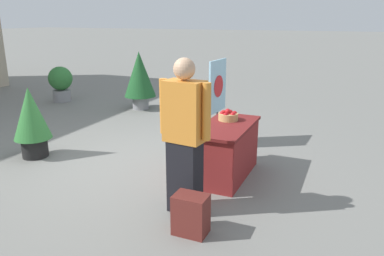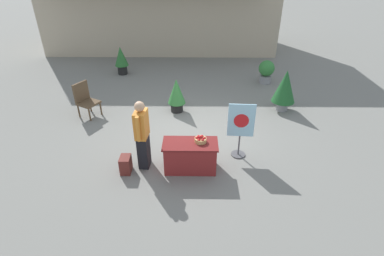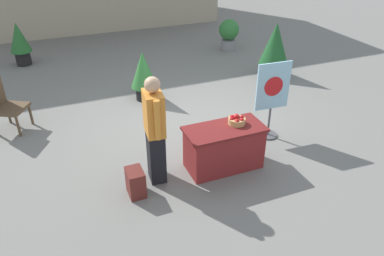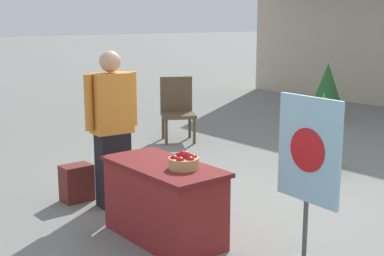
{
  "view_description": "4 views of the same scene",
  "coord_description": "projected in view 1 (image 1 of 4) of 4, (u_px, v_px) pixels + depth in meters",
  "views": [
    {
      "loc": [
        -4.46,
        -2.94,
        2.11
      ],
      "look_at": [
        -0.08,
        -1.05,
        0.7
      ],
      "focal_mm": 35.0,
      "sensor_mm": 36.0,
      "label": 1
    },
    {
      "loc": [
        0.23,
        -7.16,
        4.53
      ],
      "look_at": [
        0.16,
        -1.21,
        0.99
      ],
      "focal_mm": 28.0,
      "sensor_mm": 36.0,
      "label": 2
    },
    {
      "loc": [
        -2.27,
        -5.96,
        3.67
      ],
      "look_at": [
        -0.25,
        -1.0,
        0.57
      ],
      "focal_mm": 35.0,
      "sensor_mm": 36.0,
      "label": 3
    },
    {
      "loc": [
        4.0,
        -4.25,
        2.05
      ],
      "look_at": [
        -0.07,
        -0.96,
        0.98
      ],
      "focal_mm": 50.0,
      "sensor_mm": 36.0,
      "label": 4
    }
  ],
  "objects": [
    {
      "name": "ground_plane",
      "position": [
        131.0,
        163.0,
        5.65
      ],
      "size": [
        120.0,
        120.0,
        0.0
      ],
      "primitive_type": "plane",
      "color": "slate"
    },
    {
      "name": "display_table",
      "position": [
        226.0,
        150.0,
        5.09
      ],
      "size": [
        1.28,
        0.62,
        0.73
      ],
      "color": "maroon",
      "rests_on": "ground_plane"
    },
    {
      "name": "apple_basket",
      "position": [
        228.0,
        115.0,
        5.2
      ],
      "size": [
        0.28,
        0.28,
        0.16
      ],
      "color": "tan",
      "rests_on": "display_table"
    },
    {
      "name": "person_visitor",
      "position": [
        185.0,
        136.0,
        4.02
      ],
      "size": [
        0.3,
        0.61,
        1.72
      ],
      "rotation": [
        0.0,
        0.0,
        -0.1
      ],
      "color": "black",
      "rests_on": "ground_plane"
    },
    {
      "name": "backpack",
      "position": [
        191.0,
        214.0,
        3.75
      ],
      "size": [
        0.24,
        0.34,
        0.42
      ],
      "color": "maroon",
      "rests_on": "ground_plane"
    },
    {
      "name": "poster_board",
      "position": [
        217.0,
        98.0,
        6.25
      ],
      "size": [
        0.65,
        0.36,
        1.45
      ],
      "rotation": [
        0.0,
        0.0,
        -1.63
      ],
      "color": "#4C4C51",
      "rests_on": "ground_plane"
    },
    {
      "name": "potted_plant_near_left",
      "position": [
        31.0,
        119.0,
        5.73
      ],
      "size": [
        0.57,
        0.57,
        1.11
      ],
      "color": "black",
      "rests_on": "ground_plane"
    },
    {
      "name": "potted_plant_far_left",
      "position": [
        61.0,
        82.0,
        9.64
      ],
      "size": [
        0.61,
        0.61,
        0.9
      ],
      "color": "gray",
      "rests_on": "ground_plane"
    },
    {
      "name": "potted_plant_near_right",
      "position": [
        140.0,
        76.0,
        8.75
      ],
      "size": [
        0.74,
        0.74,
        1.36
      ],
      "color": "gray",
      "rests_on": "ground_plane"
    }
  ]
}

